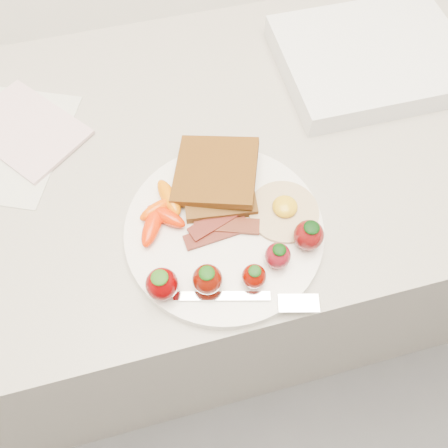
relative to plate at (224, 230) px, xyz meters
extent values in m
cube|color=gray|center=(0.01, 0.16, -0.46)|extent=(2.00, 0.60, 0.90)
cylinder|color=white|center=(0.00, 0.00, 0.00)|extent=(0.27, 0.27, 0.02)
cube|color=#3D280C|center=(0.01, 0.06, 0.02)|extent=(0.11, 0.11, 0.01)
cube|color=#442E10|center=(0.01, 0.08, 0.03)|extent=(0.15, 0.15, 0.03)
cylinder|color=beige|center=(0.08, 0.00, 0.01)|extent=(0.12, 0.12, 0.01)
ellipsoid|color=gold|center=(0.09, 0.00, 0.02)|extent=(0.04, 0.04, 0.02)
cube|color=#3D0706|center=(-0.01, -0.01, 0.01)|extent=(0.09, 0.03, 0.00)
cube|color=black|center=(0.00, 0.00, 0.01)|extent=(0.09, 0.05, 0.00)
cube|color=black|center=(0.00, 0.01, 0.02)|extent=(0.09, 0.05, 0.00)
ellipsoid|color=#E74900|center=(-0.08, 0.04, 0.02)|extent=(0.05, 0.04, 0.02)
ellipsoid|color=red|center=(-0.07, 0.03, 0.02)|extent=(0.06, 0.06, 0.02)
ellipsoid|color=red|center=(-0.09, 0.02, 0.02)|extent=(0.05, 0.07, 0.02)
ellipsoid|color=#DC6800|center=(-0.06, 0.06, 0.02)|extent=(0.04, 0.07, 0.02)
ellipsoid|color=#5F0002|center=(-0.09, -0.07, 0.03)|extent=(0.04, 0.04, 0.05)
ellipsoid|color=#204F10|center=(-0.09, -0.07, 0.05)|extent=(0.02, 0.02, 0.01)
ellipsoid|color=#540B02|center=(-0.04, -0.07, 0.03)|extent=(0.04, 0.04, 0.04)
ellipsoid|color=#10400A|center=(-0.04, -0.07, 0.05)|extent=(0.02, 0.02, 0.01)
ellipsoid|color=#630700|center=(0.02, -0.08, 0.03)|extent=(0.03, 0.03, 0.03)
ellipsoid|color=#143C0E|center=(0.02, -0.08, 0.04)|extent=(0.02, 0.02, 0.01)
ellipsoid|color=maroon|center=(0.05, -0.06, 0.03)|extent=(0.03, 0.03, 0.04)
ellipsoid|color=black|center=(0.05, -0.06, 0.05)|extent=(0.02, 0.02, 0.01)
ellipsoid|color=#5E0A0B|center=(0.10, -0.05, 0.03)|extent=(0.04, 0.04, 0.04)
ellipsoid|color=black|center=(0.10, -0.05, 0.05)|extent=(0.02, 0.02, 0.01)
cube|color=silver|center=(-0.03, -0.09, 0.01)|extent=(0.12, 0.04, 0.00)
cube|color=silver|center=(0.06, -0.13, 0.01)|extent=(0.05, 0.03, 0.00)
cube|color=silver|center=(-0.28, 0.23, -0.01)|extent=(0.24, 0.26, 0.00)
cube|color=beige|center=(-0.26, 0.25, 0.00)|extent=(0.21, 0.22, 0.01)
cube|color=silver|center=(0.32, 0.25, 0.01)|extent=(0.30, 0.24, 0.04)
camera|label=1|loc=(-0.07, -0.26, 0.53)|focal=35.00mm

